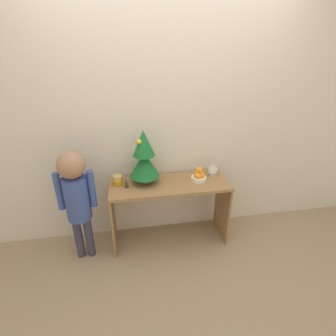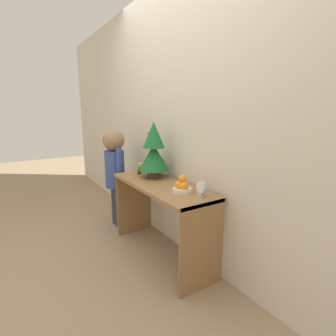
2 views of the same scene
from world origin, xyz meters
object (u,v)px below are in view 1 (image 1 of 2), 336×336
Objects in this scene: singing_bowl at (118,180)px; figurine at (126,183)px; fruit_bowl at (199,176)px; child_figure at (76,193)px; desk_clock at (213,171)px; mini_tree at (144,158)px.

figurine is at bearing -43.08° from singing_bowl.
child_figure reaches higher than fruit_bowl.
fruit_bowl reaches higher than desk_clock.
mini_tree reaches higher than singing_bowl.
mini_tree is at bearing 14.08° from child_figure.
fruit_bowl is 1.18m from child_figure.
desk_clock is (0.96, 0.01, 0.02)m from singing_bowl.
desk_clock is 1.32× the size of figurine.
desk_clock reaches higher than singing_bowl.
child_figure is (-1.33, -0.17, -0.02)m from desk_clock.
child_figure is at bearing -174.41° from fruit_bowl.
figurine is (-0.72, -0.03, -0.00)m from fruit_bowl.
child_figure is at bearing -172.76° from desk_clock.
mini_tree is at bearing -0.86° from singing_bowl.
mini_tree reaches higher than child_figure.
singing_bowl is 0.09× the size of child_figure.
singing_bowl is 0.96m from desk_clock.
child_figure is at bearing -169.10° from figurine.
fruit_bowl is 1.46× the size of singing_bowl.
mini_tree is at bearing 21.46° from figurine.
mini_tree is 0.58m from fruit_bowl.
fruit_bowl is 1.23× the size of desk_clock.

